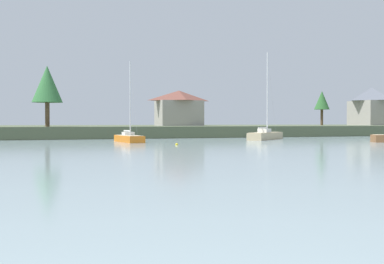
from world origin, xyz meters
TOP-DOWN VIEW (x-y plane):
  - far_shore_bank at (0.00, 91.71)m, footprint 244.44×46.05m
  - sailboat_sand at (18.44, 59.06)m, footprint 8.52×7.90m
  - sailboat_orange at (-2.94, 57.04)m, footprint 2.75×7.49m
  - mooring_buoy_yellow at (0.59, 47.07)m, footprint 0.33×0.33m
  - shore_tree_center at (48.74, 88.93)m, footprint 3.48×3.48m
  - shore_tree_inland_c at (-12.68, 71.71)m, footprint 4.66×4.66m
  - cottage_near_water at (60.94, 86.77)m, footprint 8.24×9.11m
  - cottage_eastern at (13.41, 86.50)m, footprint 9.29×6.69m

SIDE VIEW (x-z plane):
  - mooring_buoy_yellow at x=0.59m, z-range -0.13..0.25m
  - sailboat_orange at x=-2.94m, z-range -5.40..5.88m
  - sailboat_sand at x=18.44m, z-range -6.72..7.33m
  - far_shore_bank at x=0.00m, z-range 0.00..1.93m
  - cottage_eastern at x=13.41m, z-range 2.05..9.13m
  - cottage_near_water at x=60.94m, z-range 2.09..10.93m
  - shore_tree_center at x=48.74m, z-range 3.65..11.55m
  - shore_tree_inland_c at x=-12.68m, z-range 3.75..13.22m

